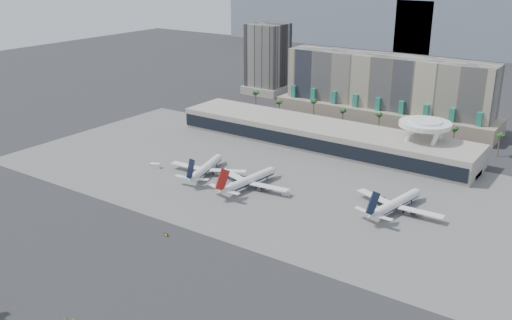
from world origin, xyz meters
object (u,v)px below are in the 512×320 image
Objects in this scene: airliner_centre at (250,180)px; airliner_right at (396,203)px; service_vehicle_b at (286,193)px; airliner_left at (206,167)px; service_vehicle_a at (155,166)px; taxiway_sign at (166,235)px.

airliner_centre is 1.01× the size of airliner_right.
airliner_right reaches higher than service_vehicle_b.
service_vehicle_a is at bearing -179.19° from airliner_left.
airliner_centre reaches higher than airliner_left.
service_vehicle_a reaches higher than taxiway_sign.
airliner_left is at bearing 119.20° from taxiway_sign.
service_vehicle_a is 74.63m from taxiway_sign.
airliner_left reaches higher than service_vehicle_b.
airliner_centre is (26.64, -1.70, 0.12)m from airliner_left.
airliner_centre reaches higher than service_vehicle_a.
service_vehicle_b is at bearing -18.36° from service_vehicle_a.
service_vehicle_a is 72.14m from service_vehicle_b.
airliner_centre is at bearing -18.22° from service_vehicle_a.
service_vehicle_a is at bearing -167.36° from airliner_centre.
airliner_right is 19.13× the size of taxiway_sign.
airliner_left reaches higher than taxiway_sign.
airliner_left reaches higher than service_vehicle_a.
airliner_left is 11.33× the size of service_vehicle_b.
taxiway_sign is at bearing -121.38° from airliner_right.
service_vehicle_b is (45.07, 0.16, -2.63)m from airliner_left.
service_vehicle_a is (-53.29, -5.88, -2.46)m from airliner_centre.
service_vehicle_a reaches higher than service_vehicle_b.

